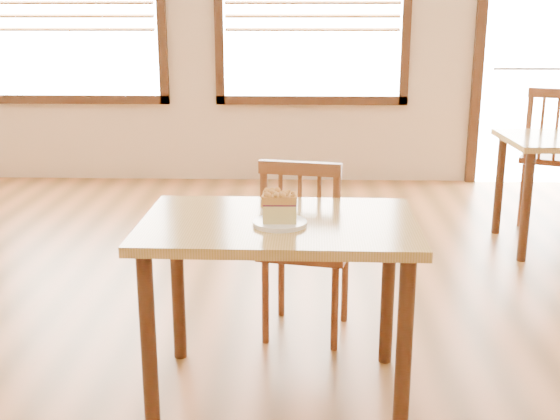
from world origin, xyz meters
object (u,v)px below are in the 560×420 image
(cafe_chair_second, at_px, (556,156))
(plate, at_px, (280,223))
(cafe_chair_main, at_px, (305,246))
(cafe_table_main, at_px, (279,247))
(cake_slice, at_px, (279,206))

(cafe_chair_second, relative_size, plate, 4.99)
(cafe_chair_main, relative_size, plate, 4.37)
(cafe_table_main, xyz_separation_m, cafe_chair_second, (1.95, 2.49, -0.11))
(cafe_table_main, distance_m, plate, 0.14)
(cafe_table_main, xyz_separation_m, cake_slice, (0.00, -0.07, 0.19))
(cafe_chair_second, height_order, plate, cafe_chair_second)
(cafe_table_main, xyz_separation_m, cafe_chair_main, (0.11, 0.55, -0.18))
(cafe_chair_main, relative_size, cafe_chair_second, 0.88)
(cafe_chair_main, bearing_deg, plate, 91.86)
(cafe_chair_second, bearing_deg, plate, 77.18)
(cafe_table_main, bearing_deg, cafe_chair_main, 79.66)
(cafe_chair_second, xyz_separation_m, plate, (-1.95, -2.56, 0.23))
(cake_slice, bearing_deg, plate, -4.23)
(cafe_chair_second, relative_size, cake_slice, 7.24)
(plate, bearing_deg, cafe_chair_second, 52.71)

